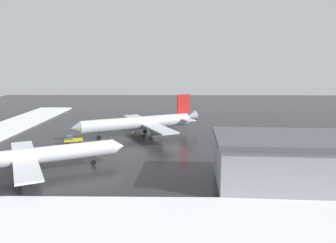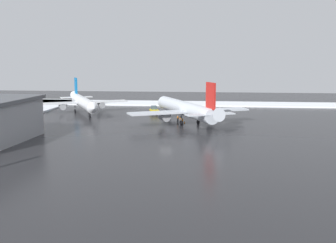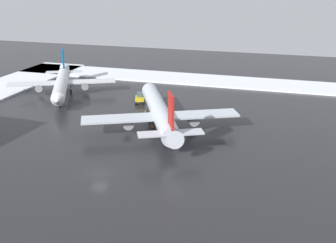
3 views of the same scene
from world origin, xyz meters
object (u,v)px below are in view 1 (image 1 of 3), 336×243
airplane_parked_starboard (140,123)px  traffic_cone_mid_line (139,135)px  cargo_hangar (288,161)px  ground_crew_mid_apron (148,133)px  airplane_parked_portside (36,156)px  traffic_cone_near_nose (102,140)px  traffic_cone_wingtip_side (111,136)px  ground_crew_by_nose_gear (132,134)px  pushback_tug (73,140)px

airplane_parked_starboard → traffic_cone_mid_line: airplane_parked_starboard is taller
airplane_parked_starboard → traffic_cone_mid_line: bearing=19.2°
cargo_hangar → traffic_cone_mid_line: size_ratio=46.92×
airplane_parked_starboard → ground_crew_mid_apron: size_ratio=20.97×
airplane_parked_starboard → airplane_parked_portside: bearing=36.6°
ground_crew_mid_apron → traffic_cone_near_nose: (-11.94, -5.83, -0.70)m
traffic_cone_mid_line → traffic_cone_wingtip_side: 7.76m
ground_crew_mid_apron → traffic_cone_wingtip_side: ground_crew_mid_apron is taller
cargo_hangar → traffic_cone_mid_line: (-29.72, 38.17, -4.17)m
traffic_cone_mid_line → traffic_cone_wingtip_side: (-7.58, -1.67, 0.00)m
traffic_cone_near_nose → traffic_cone_mid_line: size_ratio=1.00×
ground_crew_by_nose_gear → traffic_cone_near_nose: ground_crew_by_nose_gear is taller
traffic_cone_wingtip_side → pushback_tug: bearing=-135.4°
traffic_cone_near_nose → traffic_cone_mid_line: (9.20, 6.13, 0.00)m
airplane_parked_portside → cargo_hangar: (46.02, -6.05, 1.07)m
traffic_cone_near_nose → traffic_cone_mid_line: 11.06m
ground_crew_mid_apron → traffic_cone_near_nose: bearing=-141.6°
airplane_parked_portside → traffic_cone_mid_line: airplane_parked_portside is taller
ground_crew_by_nose_gear → cargo_hangar: bearing=-17.6°
airplane_parked_portside → traffic_cone_near_nose: 27.11m
traffic_cone_near_nose → traffic_cone_mid_line: bearing=33.7°
airplane_parked_starboard → ground_crew_mid_apron: (2.24, -0.81, -2.80)m
ground_crew_mid_apron → traffic_cone_wingtip_side: bearing=-160.1°
ground_crew_mid_apron → ground_crew_by_nose_gear: (-4.28, -1.52, 0.00)m
cargo_hangar → traffic_cone_near_nose: cargo_hangar is taller
airplane_parked_starboard → cargo_hangar: bearing=100.9°
airplane_parked_starboard → traffic_cone_wingtip_side: (-8.07, -2.17, -3.50)m
airplane_parked_portside → airplane_parked_starboard: bearing=35.7°
cargo_hangar → traffic_cone_near_nose: 50.58m
ground_crew_mid_apron → traffic_cone_mid_line: 2.84m
ground_crew_by_nose_gear → traffic_cone_near_nose: bearing=-118.9°
traffic_cone_near_nose → ground_crew_by_nose_gear: bearing=29.4°
airplane_parked_portside → pushback_tug: 22.13m
ground_crew_mid_apron → airplane_parked_portside: bearing=-108.5°
traffic_cone_wingtip_side → traffic_cone_near_nose: bearing=-110.0°
airplane_parked_portside → ground_crew_by_nose_gear: airplane_parked_portside is taller
cargo_hangar → traffic_cone_wingtip_side: cargo_hangar is taller
pushback_tug → cargo_hangar: size_ratio=0.20×
pushback_tug → traffic_cone_mid_line: size_ratio=9.22×
cargo_hangar → traffic_cone_mid_line: 48.55m
airplane_parked_starboard → airplane_parked_portside: (-16.80, -32.62, -0.40)m
pushback_tug → ground_crew_mid_apron: 21.23m
cargo_hangar → traffic_cone_mid_line: cargo_hangar is taller
traffic_cone_wingtip_side → airplane_parked_portside: bearing=-106.0°
ground_crew_by_nose_gear → traffic_cone_mid_line: bearing=81.5°
airplane_parked_portside → pushback_tug: (0.20, 22.03, -2.09)m
ground_crew_mid_apron → ground_crew_by_nose_gear: same height
pushback_tug → traffic_cone_mid_line: bearing=-167.4°
ground_crew_mid_apron → ground_crew_by_nose_gear: 4.54m
airplane_parked_portside → traffic_cone_near_nose: airplane_parked_portside is taller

